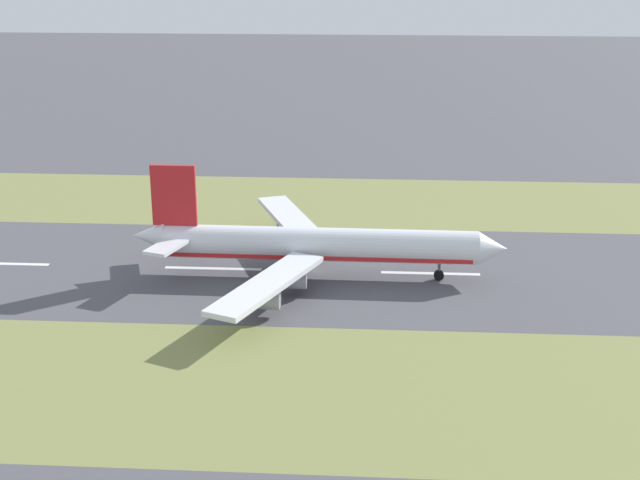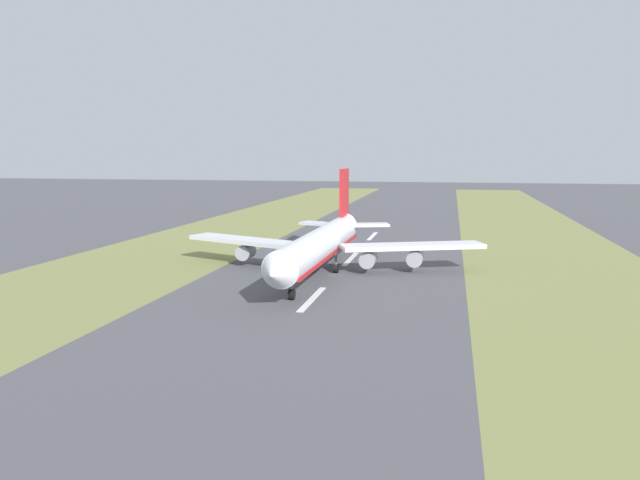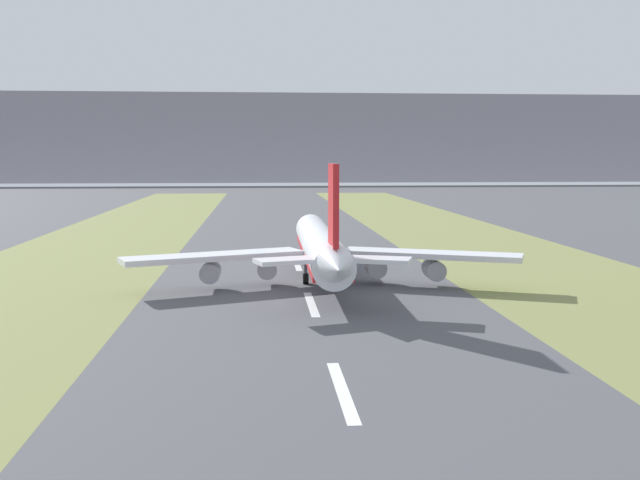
{
  "view_description": "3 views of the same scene",
  "coord_description": "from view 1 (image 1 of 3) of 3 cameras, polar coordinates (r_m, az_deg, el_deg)",
  "views": [
    {
      "loc": [
        152.2,
        10.7,
        58.73
      ],
      "look_at": [
        2.9,
        1.3,
        7.0
      ],
      "focal_mm": 50.0,
      "sensor_mm": 36.0,
      "label": 1
    },
    {
      "loc": [
        -21.95,
        119.36,
        23.91
      ],
      "look_at": [
        2.9,
        1.3,
        7.0
      ],
      "focal_mm": 35.0,
      "sensor_mm": 36.0,
      "label": 2
    },
    {
      "loc": [
        -7.45,
        -124.47,
        21.31
      ],
      "look_at": [
        2.9,
        1.3,
        7.0
      ],
      "focal_mm": 42.0,
      "sensor_mm": 36.0,
      "label": 3
    }
  ],
  "objects": [
    {
      "name": "airplane_main_jet",
      "position": [
        158.76,
        -0.69,
        -0.32
      ],
      "size": [
        64.13,
        67.06,
        20.2
      ],
      "color": "silver",
      "rests_on": "ground"
    },
    {
      "name": "ground_plane",
      "position": [
        163.49,
        -0.39,
        -1.98
      ],
      "size": [
        800.0,
        800.0,
        0.0
      ],
      "primitive_type": "plane",
      "color": "#4C4C51"
    },
    {
      "name": "centreline_dash_far",
      "position": [
        163.48,
        7.08,
        -2.13
      ],
      "size": [
        1.2,
        18.0,
        0.01
      ],
      "primitive_type": "cube",
      "color": "silver",
      "rests_on": "ground"
    },
    {
      "name": "centreline_dash_mid",
      "position": [
        165.77,
        -6.86,
        -1.82
      ],
      "size": [
        1.2,
        18.0,
        0.01
      ],
      "primitive_type": "cube",
      "color": "silver",
      "rests_on": "ground"
    },
    {
      "name": "centreline_dash_near",
      "position": [
        177.29,
        -19.68,
        -1.43
      ],
      "size": [
        1.2,
        18.0,
        0.01
      ],
      "primitive_type": "cube",
      "color": "silver",
      "rests_on": "ground"
    },
    {
      "name": "grass_median_east",
      "position": [
        122.7,
        -1.87,
        -9.53
      ],
      "size": [
        40.0,
        600.0,
        0.01
      ],
      "primitive_type": "cube",
      "color": "olive",
      "rests_on": "ground"
    },
    {
      "name": "grass_median_west",
      "position": [
        206.04,
        0.48,
        2.51
      ],
      "size": [
        40.0,
        600.0,
        0.01
      ],
      "primitive_type": "cube",
      "color": "olive",
      "rests_on": "ground"
    }
  ]
}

